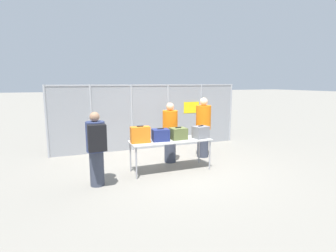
% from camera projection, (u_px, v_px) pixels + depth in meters
% --- Properties ---
extents(ground_plane, '(120.00, 120.00, 0.00)m').
position_uv_depth(ground_plane, '(177.00, 168.00, 6.93)').
color(ground_plane, gray).
extents(fence_section, '(6.47, 0.07, 2.17)m').
position_uv_depth(fence_section, '(151.00, 115.00, 8.83)').
color(fence_section, '#9EA0A5').
rests_on(fence_section, ground_plane).
extents(inspection_table, '(2.06, 0.70, 0.79)m').
position_uv_depth(inspection_table, '(171.00, 142.00, 6.60)').
color(inspection_table, '#B2B2AD').
rests_on(inspection_table, ground_plane).
extents(suitcase_orange, '(0.47, 0.24, 0.41)m').
position_uv_depth(suitcase_orange, '(140.00, 135.00, 6.28)').
color(suitcase_orange, orange).
rests_on(suitcase_orange, inspection_table).
extents(suitcase_navy, '(0.44, 0.35, 0.32)m').
position_uv_depth(suitcase_navy, '(161.00, 135.00, 6.49)').
color(suitcase_navy, navy).
rests_on(suitcase_navy, inspection_table).
extents(suitcase_olive, '(0.41, 0.35, 0.31)m').
position_uv_depth(suitcase_olive, '(178.00, 134.00, 6.68)').
color(suitcase_olive, '#566033').
rests_on(suitcase_olive, inspection_table).
extents(suitcase_grey, '(0.43, 0.36, 0.34)m').
position_uv_depth(suitcase_grey, '(201.00, 132.00, 6.81)').
color(suitcase_grey, slate).
rests_on(suitcase_grey, inspection_table).
extents(traveler_hooded, '(0.40, 0.62, 1.62)m').
position_uv_depth(traveler_hooded, '(96.00, 146.00, 5.55)').
color(traveler_hooded, '#383D4C').
rests_on(traveler_hooded, ground_plane).
extents(security_worker_near, '(0.42, 0.42, 1.68)m').
position_uv_depth(security_worker_near, '(170.00, 132.00, 7.29)').
color(security_worker_near, '#383D4C').
rests_on(security_worker_near, ground_plane).
extents(security_worker_far, '(0.44, 0.44, 1.79)m').
position_uv_depth(security_worker_far, '(203.00, 127.00, 7.81)').
color(security_worker_far, '#383D4C').
rests_on(security_worker_far, ground_plane).
extents(utility_trailer, '(3.27, 2.19, 0.64)m').
position_uv_depth(utility_trailer, '(172.00, 127.00, 10.97)').
color(utility_trailer, '#B2B2B7').
rests_on(utility_trailer, ground_plane).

